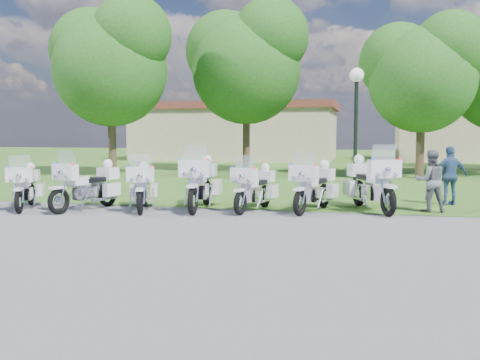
% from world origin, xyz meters
% --- Properties ---
extents(ground, '(100.00, 100.00, 0.00)m').
position_xyz_m(ground, '(0.00, 0.00, 0.00)').
color(ground, '#5A5A5F').
rests_on(ground, ground).
extents(grass_lawn, '(100.00, 48.00, 0.01)m').
position_xyz_m(grass_lawn, '(0.00, 27.00, 0.00)').
color(grass_lawn, '#36601E').
rests_on(grass_lawn, ground).
extents(motorcycle_1, '(1.27, 2.02, 1.46)m').
position_xyz_m(motorcycle_1, '(-5.31, 1.83, 0.61)').
color(motorcycle_1, black).
rests_on(motorcycle_1, ground).
extents(motorcycle_2, '(1.20, 2.28, 1.58)m').
position_xyz_m(motorcycle_2, '(-3.63, 2.10, 0.66)').
color(motorcycle_2, black).
rests_on(motorcycle_2, ground).
extents(motorcycle_3, '(1.21, 2.14, 1.50)m').
position_xyz_m(motorcycle_3, '(-2.22, 2.37, 0.63)').
color(motorcycle_3, black).
rests_on(motorcycle_3, ground).
extents(motorcycle_4, '(1.00, 2.55, 1.71)m').
position_xyz_m(motorcycle_4, '(-0.77, 2.86, 0.72)').
color(motorcycle_4, black).
rests_on(motorcycle_4, ground).
extents(motorcycle_5, '(0.99, 2.16, 1.47)m').
position_xyz_m(motorcycle_5, '(0.66, 2.97, 0.61)').
color(motorcycle_5, black).
rests_on(motorcycle_5, ground).
extents(motorcycle_6, '(1.15, 2.28, 1.57)m').
position_xyz_m(motorcycle_6, '(2.17, 3.22, 0.65)').
color(motorcycle_6, black).
rests_on(motorcycle_6, ground).
extents(motorcycle_7, '(1.48, 2.43, 1.73)m').
position_xyz_m(motorcycle_7, '(3.57, 3.71, 0.73)').
color(motorcycle_7, black).
rests_on(motorcycle_7, ground).
extents(lamp_post, '(0.44, 0.44, 4.00)m').
position_xyz_m(lamp_post, '(3.10, 6.46, 3.03)').
color(lamp_post, black).
rests_on(lamp_post, ground).
extents(tree_0, '(6.09, 5.20, 8.12)m').
position_xyz_m(tree_0, '(-8.13, 12.26, 5.37)').
color(tree_0, '#38281C').
rests_on(tree_0, ground).
extents(tree_1, '(6.46, 5.51, 8.62)m').
position_xyz_m(tree_1, '(-2.66, 16.25, 5.70)').
color(tree_1, '#38281C').
rests_on(tree_1, ground).
extents(tree_2, '(5.32, 4.54, 7.10)m').
position_xyz_m(tree_2, '(5.64, 13.99, 4.69)').
color(tree_2, '#38281C').
rests_on(tree_2, ground).
extents(building_west, '(14.56, 8.32, 4.10)m').
position_xyz_m(building_west, '(-6.00, 28.00, 2.07)').
color(building_west, tan).
rests_on(building_west, ground).
extents(building_east, '(11.44, 7.28, 4.10)m').
position_xyz_m(building_east, '(11.00, 30.00, 2.07)').
color(building_east, tan).
rests_on(building_east, ground).
extents(bystander_b, '(0.87, 0.73, 1.58)m').
position_xyz_m(bystander_b, '(5.05, 3.74, 0.79)').
color(bystander_b, slate).
rests_on(bystander_b, ground).
extents(bystander_c, '(1.04, 0.66, 1.64)m').
position_xyz_m(bystander_c, '(5.72, 5.18, 0.82)').
color(bystander_c, '#375786').
rests_on(bystander_c, ground).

